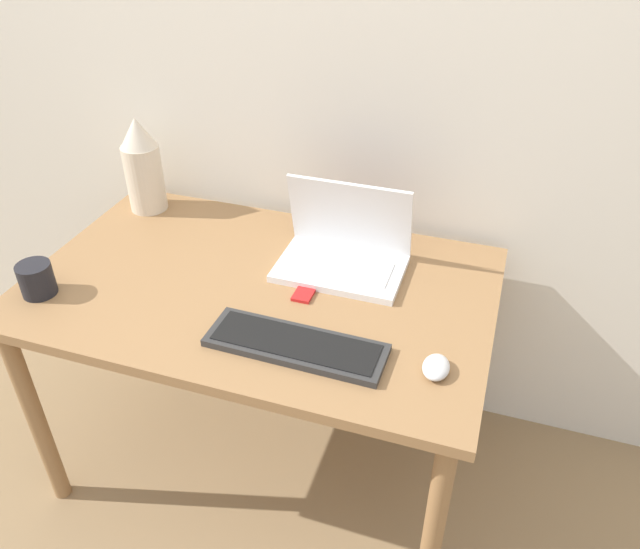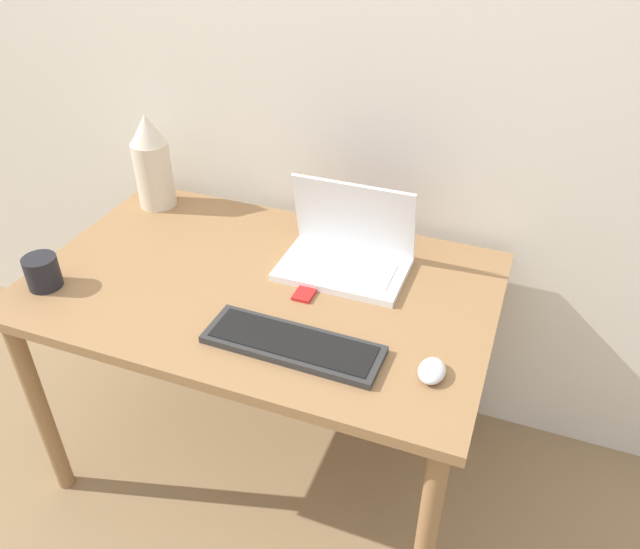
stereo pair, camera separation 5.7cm
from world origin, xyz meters
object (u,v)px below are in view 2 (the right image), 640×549
(keyboard, at_px, (293,344))
(vase, at_px, (152,162))
(mouse, at_px, (432,371))
(mp3_player, at_px, (304,294))
(mug, at_px, (42,272))
(laptop, at_px, (347,250))

(keyboard, relative_size, vase, 1.41)
(mouse, bearing_deg, mp3_player, 154.80)
(mouse, distance_m, mug, 1.05)
(laptop, bearing_deg, keyboard, -90.98)
(laptop, xyz_separation_m, mug, (-0.72, -0.38, -0.01))
(keyboard, distance_m, mp3_player, 0.21)
(mouse, relative_size, mug, 0.97)
(keyboard, relative_size, mp3_player, 6.65)
(laptop, distance_m, mouse, 0.47)
(laptop, relative_size, mug, 3.89)
(mouse, relative_size, mp3_player, 1.34)
(keyboard, bearing_deg, mp3_player, 104.59)
(laptop, height_order, keyboard, laptop)
(mp3_player, xyz_separation_m, mug, (-0.67, -0.21, 0.04))
(keyboard, xyz_separation_m, mug, (-0.72, -0.01, 0.03))
(keyboard, distance_m, mug, 0.72)
(vase, relative_size, mug, 3.43)
(laptop, height_order, mouse, laptop)
(keyboard, height_order, mouse, mouse)
(laptop, xyz_separation_m, mouse, (0.32, -0.35, -0.04))
(mouse, xyz_separation_m, mug, (-1.04, -0.03, 0.03))
(keyboard, relative_size, mouse, 4.98)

